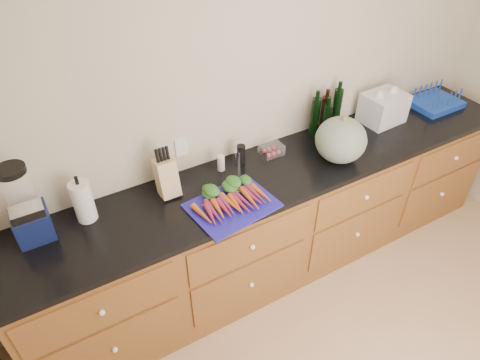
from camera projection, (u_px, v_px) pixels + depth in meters
wall_back at (262, 96)px, 2.78m from camera, size 4.10×0.05×2.60m
cabinets at (282, 220)px, 3.09m from camera, size 3.60×0.64×0.90m
countertop at (286, 169)px, 2.80m from camera, size 3.64×0.62×0.04m
cutting_board at (232, 205)px, 2.48m from camera, size 0.53×0.42×0.01m
carrots at (229, 199)px, 2.49m from camera, size 0.41×0.28×0.05m
squash at (341, 140)px, 2.76m from camera, size 0.33×0.33×0.30m
blender_appliance at (26, 208)px, 2.18m from camera, size 0.18×0.18×0.46m
paper_towel at (83, 201)px, 2.33m from camera, size 0.11×0.11×0.25m
knife_block at (167, 178)px, 2.51m from camera, size 0.12×0.12×0.23m
grinder_salt at (221, 163)px, 2.72m from camera, size 0.05×0.05×0.11m
grinder_pepper at (241, 154)px, 2.77m from camera, size 0.05×0.05×0.14m
canister_chrome at (238, 158)px, 2.77m from camera, size 0.05×0.05×0.10m
tomato_box at (271, 149)px, 2.87m from camera, size 0.15×0.12×0.07m
bottles at (326, 115)px, 3.02m from camera, size 0.26×0.13×0.31m
grocery_bag at (383, 108)px, 3.16m from camera, size 0.31×0.25×0.22m
dish_rack at (435, 101)px, 3.39m from camera, size 0.38×0.30×0.15m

